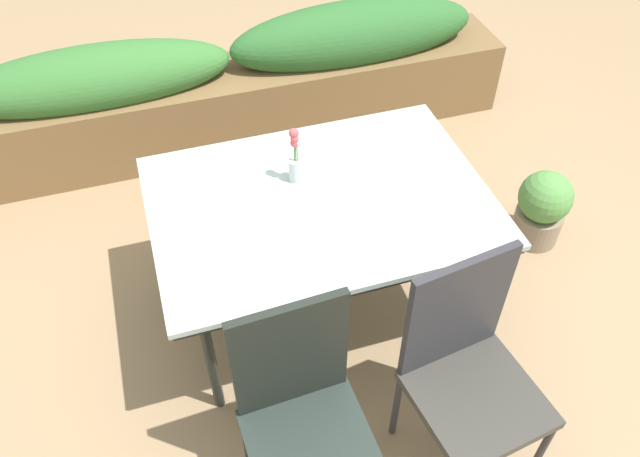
% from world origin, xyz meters
% --- Properties ---
extents(ground_plane, '(12.00, 12.00, 0.00)m').
position_xyz_m(ground_plane, '(0.00, 0.00, 0.00)').
color(ground_plane, '#9E7F5B').
extents(dining_table, '(1.40, 1.00, 0.72)m').
position_xyz_m(dining_table, '(-0.10, -0.04, 0.67)').
color(dining_table, '#B2C6C1').
rests_on(dining_table, ground).
extents(chair_near_right, '(0.50, 0.50, 0.98)m').
position_xyz_m(chair_near_right, '(0.21, -0.85, 0.54)').
color(chair_near_right, '#3A3933').
rests_on(chair_near_right, ground).
extents(chair_near_left, '(0.44, 0.44, 0.99)m').
position_xyz_m(chair_near_left, '(-0.42, -0.85, 0.55)').
color(chair_near_left, '#26302C').
rests_on(chair_near_left, ground).
extents(flower_vase, '(0.06, 0.06, 0.26)m').
position_xyz_m(flower_vase, '(-0.16, 0.11, 0.84)').
color(flower_vase, silver).
rests_on(flower_vase, dining_table).
extents(planter_box, '(3.44, 0.48, 0.79)m').
position_xyz_m(planter_box, '(-0.17, 1.46, 0.37)').
color(planter_box, brown).
rests_on(planter_box, ground).
extents(potted_plant, '(0.28, 0.28, 0.44)m').
position_xyz_m(potted_plant, '(1.16, 0.06, 0.22)').
color(potted_plant, gray).
rests_on(potted_plant, ground).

